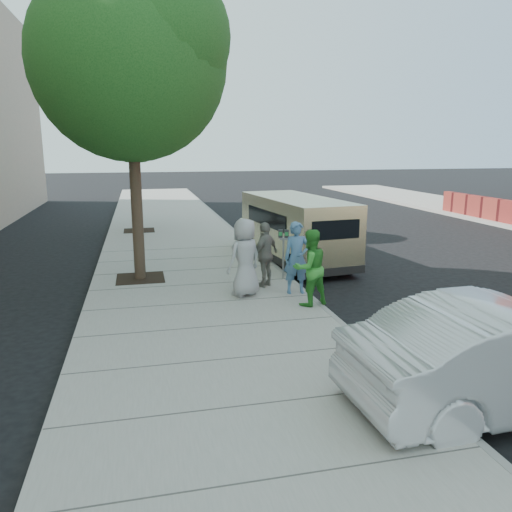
% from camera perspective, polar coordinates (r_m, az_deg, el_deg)
% --- Properties ---
extents(ground, '(120.00, 120.00, 0.00)m').
position_cam_1_polar(ground, '(11.11, -0.94, -5.72)').
color(ground, black).
rests_on(ground, ground).
extents(sidewalk, '(5.00, 60.00, 0.15)m').
position_cam_1_polar(sidewalk, '(10.93, -6.10, -5.69)').
color(sidewalk, gray).
rests_on(sidewalk, ground).
extents(curb_face, '(0.12, 60.00, 0.16)m').
position_cam_1_polar(curb_face, '(11.46, 6.13, -4.82)').
color(curb_face, gray).
rests_on(curb_face, ground).
extents(tree_near, '(4.62, 4.60, 7.53)m').
position_cam_1_polar(tree_near, '(12.89, -14.10, 21.40)').
color(tree_near, black).
rests_on(tree_near, sidewalk).
extents(tree_far, '(3.92, 3.80, 6.49)m').
position_cam_1_polar(tree_far, '(20.37, -13.75, 16.11)').
color(tree_far, black).
rests_on(tree_far, sidewalk).
extents(parking_meter, '(0.28, 0.17, 1.27)m').
position_cam_1_polar(parking_meter, '(12.56, 3.16, 1.44)').
color(parking_meter, gray).
rests_on(parking_meter, sidewalk).
extents(van, '(2.35, 5.49, 1.98)m').
position_cam_1_polar(van, '(15.08, 4.45, 3.19)').
color(van, '#C5BD8E').
rests_on(van, ground).
extents(person_officer, '(0.63, 0.44, 1.65)m').
position_cam_1_polar(person_officer, '(11.38, 4.68, -0.21)').
color(person_officer, teal).
rests_on(person_officer, sidewalk).
extents(person_green_shirt, '(0.92, 0.79, 1.63)m').
position_cam_1_polar(person_green_shirt, '(10.55, 6.18, -1.33)').
color(person_green_shirt, green).
rests_on(person_green_shirt, sidewalk).
extents(person_gray_shirt, '(1.02, 0.90, 1.76)m').
position_cam_1_polar(person_gray_shirt, '(11.14, -1.28, -0.18)').
color(person_gray_shirt, '#A2A2A5').
rests_on(person_gray_shirt, sidewalk).
extents(person_striped_polo, '(0.94, 0.89, 1.56)m').
position_cam_1_polar(person_striped_polo, '(11.93, 1.09, 0.18)').
color(person_striped_polo, gray).
rests_on(person_striped_polo, sidewalk).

